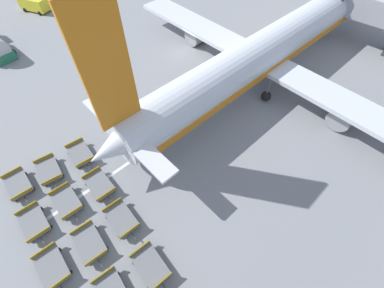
{
  "coord_description": "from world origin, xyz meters",
  "views": [
    {
      "loc": [
        20.15,
        -23.44,
        19.46
      ],
      "look_at": [
        11.4,
        -12.84,
        1.75
      ],
      "focal_mm": 24.0,
      "sensor_mm": 36.0,
      "label": 1
    }
  ],
  "objects_px": {
    "baggage_dolly_row_near_col_a": "(18,184)",
    "baggage_dolly_row_near_col_b": "(34,222)",
    "baggage_dolly_row_mid_b_col_c": "(121,219)",
    "baggage_dolly_row_mid_a_col_b": "(67,202)",
    "baggage_dolly_row_near_col_c": "(52,267)",
    "airplane": "(268,50)",
    "baggage_dolly_row_mid_a_col_c": "(89,243)",
    "baggage_dolly_row_mid_a_col_a": "(49,170)",
    "baggage_dolly_row_mid_b_col_d": "(151,266)",
    "baggage_dolly_row_mid_b_col_a": "(80,154)",
    "baggage_dolly_row_mid_b_col_b": "(99,185)",
    "service_van": "(34,3)"
  },
  "relations": [
    {
      "from": "service_van",
      "to": "baggage_dolly_row_mid_b_col_a",
      "type": "relative_size",
      "value": 1.4
    },
    {
      "from": "baggage_dolly_row_mid_a_col_b",
      "to": "baggage_dolly_row_mid_b_col_d",
      "type": "relative_size",
      "value": 1.0
    },
    {
      "from": "baggage_dolly_row_near_col_b",
      "to": "airplane",
      "type": "bearing_deg",
      "value": 81.89
    },
    {
      "from": "baggage_dolly_row_near_col_b",
      "to": "baggage_dolly_row_mid_b_col_c",
      "type": "height_order",
      "value": "same"
    },
    {
      "from": "baggage_dolly_row_near_col_b",
      "to": "baggage_dolly_row_mid_b_col_b",
      "type": "relative_size",
      "value": 1.0
    },
    {
      "from": "baggage_dolly_row_near_col_c",
      "to": "baggage_dolly_row_near_col_b",
      "type": "bearing_deg",
      "value": 167.27
    },
    {
      "from": "baggage_dolly_row_near_col_a",
      "to": "baggage_dolly_row_mid_b_col_a",
      "type": "bearing_deg",
      "value": 75.48
    },
    {
      "from": "baggage_dolly_row_near_col_c",
      "to": "baggage_dolly_row_mid_a_col_b",
      "type": "xyz_separation_m",
      "value": [
        -3.43,
        3.45,
        0.0
      ]
    },
    {
      "from": "baggage_dolly_row_near_col_c",
      "to": "baggage_dolly_row_mid_b_col_b",
      "type": "distance_m",
      "value": 6.62
    },
    {
      "from": "baggage_dolly_row_near_col_c",
      "to": "baggage_dolly_row_mid_b_col_c",
      "type": "xyz_separation_m",
      "value": [
        1.04,
        5.3,
        0.0
      ]
    },
    {
      "from": "baggage_dolly_row_near_col_c",
      "to": "baggage_dolly_row_near_col_a",
      "type": "bearing_deg",
      "value": 167.42
    },
    {
      "from": "baggage_dolly_row_mid_b_col_b",
      "to": "baggage_dolly_row_mid_b_col_d",
      "type": "xyz_separation_m",
      "value": [
        7.77,
        -1.72,
        0.0
      ]
    },
    {
      "from": "airplane",
      "to": "baggage_dolly_row_near_col_c",
      "type": "bearing_deg",
      "value": -90.08
    },
    {
      "from": "baggage_dolly_row_near_col_b",
      "to": "baggage_dolly_row_mid_a_col_a",
      "type": "distance_m",
      "value": 4.66
    },
    {
      "from": "airplane",
      "to": "baggage_dolly_row_mid_a_col_c",
      "type": "distance_m",
      "value": 25.88
    },
    {
      "from": "baggage_dolly_row_mid_a_col_b",
      "to": "baggage_dolly_row_mid_a_col_a",
      "type": "bearing_deg",
      "value": 169.13
    },
    {
      "from": "baggage_dolly_row_near_col_a",
      "to": "baggage_dolly_row_near_col_b",
      "type": "relative_size",
      "value": 1.0
    },
    {
      "from": "airplane",
      "to": "baggage_dolly_row_mid_a_col_b",
      "type": "xyz_separation_m",
      "value": [
        -3.47,
        -24.9,
        -2.82
      ]
    },
    {
      "from": "service_van",
      "to": "baggage_dolly_row_near_col_c",
      "type": "distance_m",
      "value": 41.32
    },
    {
      "from": "baggage_dolly_row_mid_a_col_c",
      "to": "baggage_dolly_row_mid_b_col_d",
      "type": "bearing_deg",
      "value": 21.1
    },
    {
      "from": "service_van",
      "to": "baggage_dolly_row_mid_b_col_a",
      "type": "xyz_separation_m",
      "value": [
        29.72,
        -12.82,
        -0.62
      ]
    },
    {
      "from": "baggage_dolly_row_mid_a_col_c",
      "to": "baggage_dolly_row_mid_b_col_d",
      "type": "relative_size",
      "value": 1.0
    },
    {
      "from": "baggage_dolly_row_mid_b_col_b",
      "to": "baggage_dolly_row_mid_a_col_a",
      "type": "bearing_deg",
      "value": -157.14
    },
    {
      "from": "airplane",
      "to": "baggage_dolly_row_mid_a_col_a",
      "type": "bearing_deg",
      "value": -106.61
    },
    {
      "from": "baggage_dolly_row_near_col_a",
      "to": "baggage_dolly_row_mid_a_col_b",
      "type": "relative_size",
      "value": 1.0
    },
    {
      "from": "baggage_dolly_row_near_col_b",
      "to": "baggage_dolly_row_mid_b_col_d",
      "type": "bearing_deg",
      "value": 21.14
    },
    {
      "from": "baggage_dolly_row_near_col_a",
      "to": "baggage_dolly_row_mid_b_col_d",
      "type": "distance_m",
      "value": 13.29
    },
    {
      "from": "baggage_dolly_row_mid_a_col_a",
      "to": "baggage_dolly_row_mid_b_col_d",
      "type": "xyz_separation_m",
      "value": [
        12.3,
        0.19,
        0.0
      ]
    },
    {
      "from": "airplane",
      "to": "baggage_dolly_row_mid_b_col_c",
      "type": "distance_m",
      "value": 23.24
    },
    {
      "from": "baggage_dolly_row_mid_a_col_b",
      "to": "baggage_dolly_row_mid_b_col_b",
      "type": "bearing_deg",
      "value": 73.14
    },
    {
      "from": "service_van",
      "to": "baggage_dolly_row_mid_a_col_a",
      "type": "bearing_deg",
      "value": -28.26
    },
    {
      "from": "baggage_dolly_row_near_col_a",
      "to": "baggage_dolly_row_near_col_c",
      "type": "distance_m",
      "value": 8.09
    },
    {
      "from": "airplane",
      "to": "baggage_dolly_row_near_col_a",
      "type": "xyz_separation_m",
      "value": [
        -7.94,
        -26.58,
        -2.82
      ]
    },
    {
      "from": "service_van",
      "to": "baggage_dolly_row_near_col_b",
      "type": "xyz_separation_m",
      "value": [
        32.38,
        -18.93,
        -0.62
      ]
    },
    {
      "from": "baggage_dolly_row_mid_a_col_a",
      "to": "baggage_dolly_row_mid_b_col_a",
      "type": "distance_m",
      "value": 2.89
    },
    {
      "from": "airplane",
      "to": "baggage_dolly_row_near_col_a",
      "type": "distance_m",
      "value": 27.89
    },
    {
      "from": "service_van",
      "to": "baggage_dolly_row_near_col_b",
      "type": "relative_size",
      "value": 1.4
    },
    {
      "from": "baggage_dolly_row_near_col_c",
      "to": "baggage_dolly_row_mid_b_col_d",
      "type": "bearing_deg",
      "value": 40.32
    },
    {
      "from": "baggage_dolly_row_mid_a_col_a",
      "to": "baggage_dolly_row_mid_b_col_a",
      "type": "xyz_separation_m",
      "value": [
        0.63,
        2.82,
        0.0
      ]
    },
    {
      "from": "service_van",
      "to": "baggage_dolly_row_near_col_c",
      "type": "bearing_deg",
      "value": -28.65
    },
    {
      "from": "baggage_dolly_row_mid_a_col_c",
      "to": "airplane",
      "type": "bearing_deg",
      "value": 91.34
    },
    {
      "from": "baggage_dolly_row_mid_a_col_a",
      "to": "baggage_dolly_row_mid_a_col_c",
      "type": "distance_m",
      "value": 7.96
    },
    {
      "from": "baggage_dolly_row_near_col_a",
      "to": "baggage_dolly_row_near_col_c",
      "type": "bearing_deg",
      "value": -12.58
    },
    {
      "from": "airplane",
      "to": "baggage_dolly_row_mid_b_col_a",
      "type": "relative_size",
      "value": 12.62
    },
    {
      "from": "baggage_dolly_row_mid_b_col_c",
      "to": "baggage_dolly_row_mid_b_col_a",
      "type": "bearing_deg",
      "value": 167.45
    },
    {
      "from": "baggage_dolly_row_mid_a_col_b",
      "to": "baggage_dolly_row_mid_b_col_c",
      "type": "distance_m",
      "value": 4.84
    },
    {
      "from": "baggage_dolly_row_mid_a_col_b",
      "to": "baggage_dolly_row_mid_b_col_b",
      "type": "height_order",
      "value": "same"
    },
    {
      "from": "baggage_dolly_row_near_col_a",
      "to": "baggage_dolly_row_mid_b_col_c",
      "type": "bearing_deg",
      "value": 21.62
    },
    {
      "from": "baggage_dolly_row_near_col_a",
      "to": "baggage_dolly_row_mid_a_col_c",
      "type": "bearing_deg",
      "value": 5.78
    },
    {
      "from": "baggage_dolly_row_mid_a_col_b",
      "to": "baggage_dolly_row_mid_a_col_c",
      "type": "distance_m",
      "value": 4.16
    }
  ]
}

